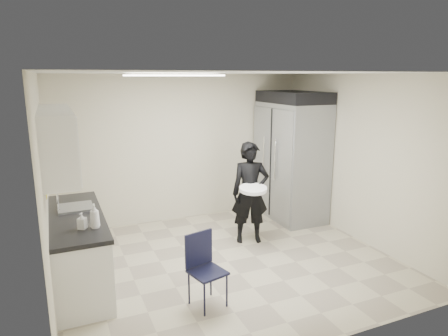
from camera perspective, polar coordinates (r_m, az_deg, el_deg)
name	(u,v)px	position (r m, az deg, el deg)	size (l,w,h in m)	color
floor	(228,262)	(5.80, 0.53, -13.22)	(4.50, 4.50, 0.00)	#B0A68A
ceiling	(228,73)	(5.20, 0.59, 13.43)	(4.50, 4.50, 0.00)	silver
back_wall	(183,148)	(7.19, -5.95, 2.82)	(4.50, 4.50, 0.00)	#C0B89E
left_wall	(45,191)	(4.92, -24.20, -3.04)	(4.00, 4.00, 0.00)	#C0B89E
right_wall	(359,159)	(6.57, 18.79, 1.24)	(4.00, 4.00, 0.00)	#C0B89E
ceiling_panel	(174,75)	(5.37, -7.22, 12.99)	(1.20, 0.60, 0.02)	white
lower_counter	(78,251)	(5.39, -20.08, -11.12)	(0.60, 1.90, 0.86)	silver
countertop	(75,217)	(5.23, -20.47, -6.55)	(0.64, 1.95, 0.05)	black
sink	(76,212)	(5.47, -20.41, -5.85)	(0.42, 0.40, 0.14)	gray
faucet	(58,202)	(5.42, -22.64, -4.54)	(0.02, 0.02, 0.24)	silver
upper_cabinets	(57,141)	(5.00, -22.75, 3.53)	(0.35, 1.80, 0.75)	silver
towel_dispenser	(52,144)	(6.17, -23.41, 3.16)	(0.22, 0.30, 0.35)	black
notice_sticker_left	(46,196)	(5.03, -24.04, -3.61)	(0.00, 0.12, 0.07)	yellow
notice_sticker_right	(47,194)	(5.24, -24.00, -3.45)	(0.00, 0.12, 0.07)	yellow
commercial_fridge	(291,161)	(7.36, 9.58, 0.97)	(0.80, 1.35, 2.10)	gray
fridge_compressor	(294,97)	(7.21, 9.92, 9.94)	(0.80, 1.35, 0.20)	black
folding_chair	(208,272)	(4.64, -2.36, -14.68)	(0.36, 0.36, 0.82)	black
man_tuxedo	(250,193)	(6.21, 3.76, -3.56)	(0.58, 0.39, 1.59)	black
bucket_lid	(253,189)	(5.94, 4.18, -3.01)	(0.41, 0.41, 0.05)	white
soap_bottle_a	(95,216)	(4.67, -18.00, -6.53)	(0.11, 0.11, 0.28)	white
soap_bottle_b	(82,221)	(4.71, -19.62, -7.11)	(0.08, 0.09, 0.19)	silver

